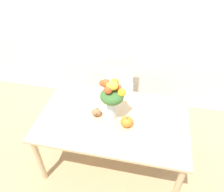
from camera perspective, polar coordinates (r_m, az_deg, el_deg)
ground_plane at (r=2.91m, az=0.26°, el=-15.79°), size 12.00×12.00×0.00m
wall_back at (r=3.03m, az=5.31°, el=19.51°), size 8.00×0.06×2.70m
dining_table at (r=2.40m, az=0.30°, el=-7.07°), size 1.59×0.97×0.73m
flower_vase at (r=2.16m, az=0.00°, el=-0.08°), size 0.28×0.24×0.48m
pumpkin at (r=2.24m, az=3.88°, el=-6.70°), size 0.13×0.13×0.12m
turkey_figurine at (r=2.35m, az=-4.00°, el=-4.03°), size 0.11×0.15×0.09m
dining_chair_near_window at (r=3.14m, az=1.64°, el=2.13°), size 0.46×0.46×0.90m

